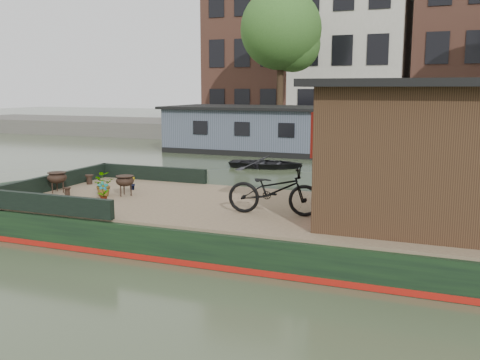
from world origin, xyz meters
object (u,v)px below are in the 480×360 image
at_px(brazier_rear, 57,182).
at_px(dinghy, 266,160).
at_px(brazier_front, 125,186).
at_px(potted_plant_a, 103,192).
at_px(cabin, 434,151).
at_px(bicycle, 274,190).

xyz_separation_m(brazier_rear, dinghy, (1.66, 9.46, -0.59)).
bearing_deg(brazier_front, potted_plant_a, -89.77).
xyz_separation_m(cabin, potted_plant_a, (-6.19, -0.80, -1.01)).
bearing_deg(bicycle, cabin, -86.37).
relative_size(brazier_front, dinghy, 0.16).
distance_m(potted_plant_a, brazier_rear, 1.69).
relative_size(bicycle, dinghy, 0.62).
bearing_deg(dinghy, bicycle, -167.55).
xyz_separation_m(bicycle, brazier_rear, (-5.10, 0.23, -0.22)).
height_order(brazier_rear, dinghy, brazier_rear).
relative_size(bicycle, brazier_rear, 3.74).
bearing_deg(cabin, brazier_front, -179.89).
bearing_deg(brazier_front, bicycle, -7.73).
relative_size(potted_plant_a, brazier_front, 1.00).
bearing_deg(dinghy, brazier_rear, 162.93).
bearing_deg(cabin, dinghy, 123.66).
bearing_deg(brazier_rear, bicycle, -2.53).
distance_m(bicycle, brazier_front, 3.54).
bearing_deg(bicycle, potted_plant_a, 88.37).
height_order(cabin, bicycle, cabin).
xyz_separation_m(cabin, bicycle, (-2.69, -0.49, -0.78)).
bearing_deg(cabin, brazier_rear, -178.07).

